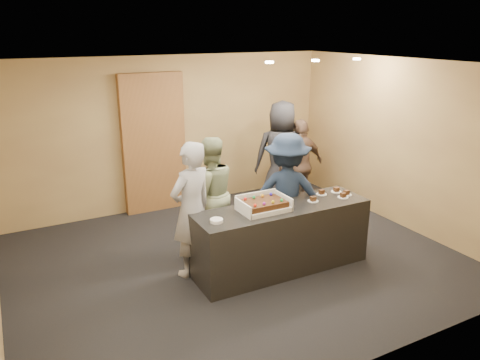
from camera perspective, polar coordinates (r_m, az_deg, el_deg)
The scene contains 17 objects.
room at distance 6.22m, azimuth -0.53°, elevation 1.41°, with size 6.04×6.00×2.70m.
serving_counter at distance 6.34m, azimuth 5.08°, elevation -7.03°, with size 2.40×0.70×0.90m, color black.
storage_cabinet at distance 8.28m, azimuth -10.46°, elevation 4.37°, with size 1.10×0.15×2.43m, color brown.
cake_box at distance 6.02m, azimuth 2.80°, elevation -3.25°, with size 0.63×0.43×0.18m.
sheet_cake at distance 5.98m, azimuth 2.92°, elevation -2.85°, with size 0.53×0.37×0.11m.
plate_stack at distance 5.66m, azimuth -2.88°, elevation -4.96°, with size 0.16×0.16×0.04m, color white.
slice_a at distance 6.39m, azimuth 8.90°, elevation -2.38°, with size 0.15×0.15×0.07m.
slice_b at distance 6.67m, azimuth 9.91°, elevation -1.55°, with size 0.15×0.15×0.07m.
slice_c at distance 6.61m, azimuth 12.46°, elevation -1.90°, with size 0.15×0.15×0.07m.
slice_d at distance 6.81m, azimuth 11.66°, elevation -1.24°, with size 0.15×0.15×0.07m.
slice_e at distance 6.72m, azimuth 12.85°, elevation -1.59°, with size 0.15×0.15×0.07m.
person_server_grey at distance 6.06m, azimuth -5.93°, elevation -3.63°, with size 0.66×0.43×1.80m, color #959499.
person_sage_man at distance 6.80m, azimuth -3.69°, elevation -1.66°, with size 0.82×0.64×1.68m, color gray.
person_navy_man at distance 6.71m, azimuth 5.70°, elevation -1.66°, with size 1.13×0.65×1.75m, color #172339.
person_brown_extra at distance 8.36m, azimuth 7.40°, elevation 1.84°, with size 0.96×0.40×1.64m, color brown.
person_dark_suit at distance 8.34m, azimuth 5.10°, elevation 3.00°, with size 0.95×0.62×1.95m, color #222227.
ceiling_spotlights at distance 7.25m, azimuth 9.18°, elevation 14.19°, with size 1.72×0.12×0.03m.
Camera 1 is at (-2.74, -5.29, 3.13)m, focal length 35.00 mm.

